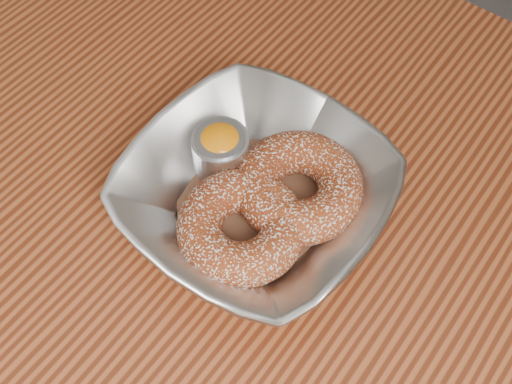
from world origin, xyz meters
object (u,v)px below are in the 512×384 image
Objects in this scene: table at (256,281)px; ramekin at (221,151)px; donut_back at (299,186)px; donut_front at (241,227)px; serving_bowl at (256,193)px.

ramekin is at bearing 151.72° from table.
table is at bearing -99.36° from donut_back.
ramekin is (-0.06, 0.05, 0.01)m from donut_front.
ramekin reaches higher than donut_back.
serving_bowl is 1.98× the size of donut_back.
serving_bowl reaches higher than donut_back.
donut_front is 0.08m from ramekin.
donut_back is (0.03, 0.03, 0.00)m from serving_bowl.
table is at bearing 55.79° from donut_front.
ramekin is (-0.08, -0.02, 0.01)m from donut_back.
table is 0.13m from donut_front.
table is 10.69× the size of donut_front.
serving_bowl is 0.04m from donut_back.
ramekin is at bearing 141.86° from donut_front.
donut_front is (-0.02, -0.06, -0.00)m from donut_back.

